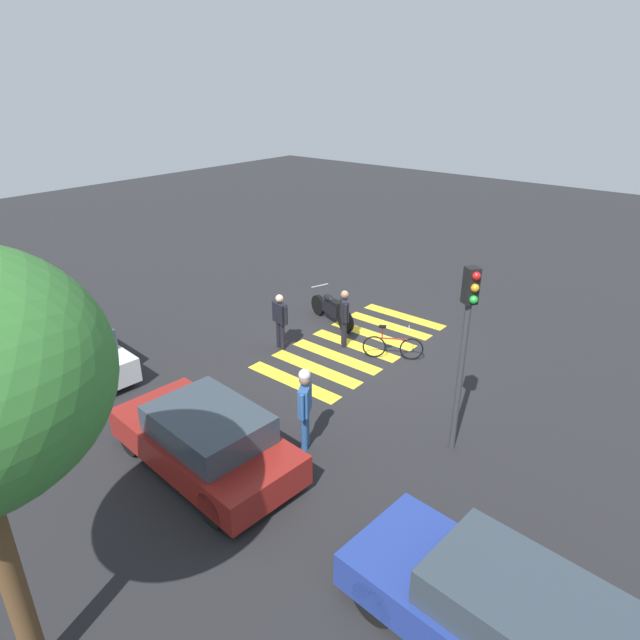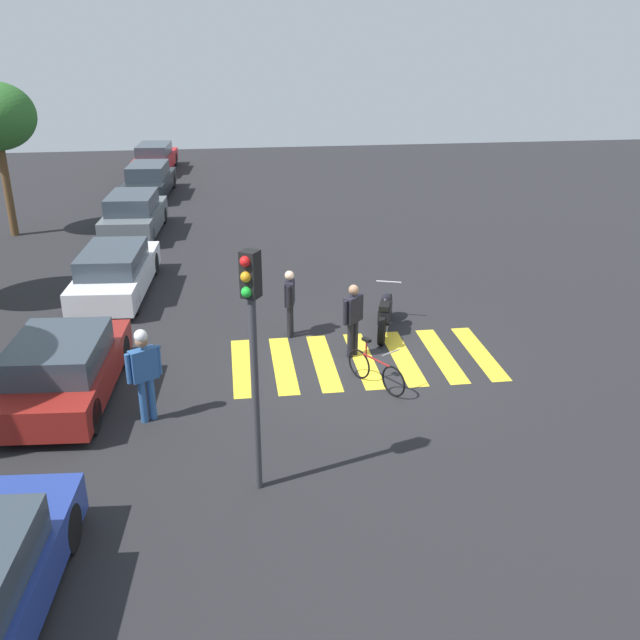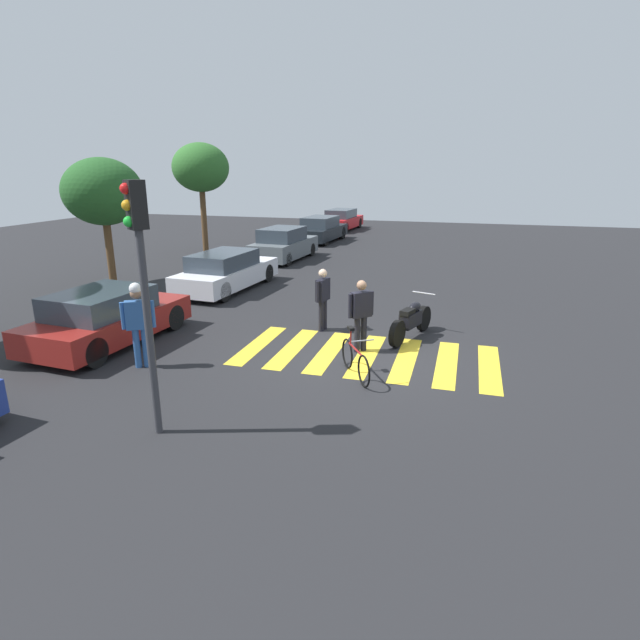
{
  "view_description": "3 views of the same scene",
  "coord_description": "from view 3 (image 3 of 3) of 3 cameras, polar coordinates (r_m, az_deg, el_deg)",
  "views": [
    {
      "loc": [
        -8.28,
        11.63,
        7.16
      ],
      "look_at": [
        0.34,
        1.19,
        1.12
      ],
      "focal_mm": 30.64,
      "sensor_mm": 36.0,
      "label": 1
    },
    {
      "loc": [
        -14.09,
        2.9,
        6.96
      ],
      "look_at": [
        0.6,
        0.9,
        0.77
      ],
      "focal_mm": 39.91,
      "sensor_mm": 36.0,
      "label": 2
    },
    {
      "loc": [
        -10.89,
        -2.04,
        4.19
      ],
      "look_at": [
        0.17,
        1.17,
        0.71
      ],
      "focal_mm": 28.72,
      "sensor_mm": 36.0,
      "label": 3
    }
  ],
  "objects": [
    {
      "name": "car_red_convertible",
      "position": [
        35.23,
        2.45,
        11.07
      ],
      "size": [
        4.66,
        2.04,
        1.39
      ],
      "color": "black",
      "rests_on": "ground_plane"
    },
    {
      "name": "pedestrian_bystander",
      "position": [
        11.47,
        -19.59,
        0.16
      ],
      "size": [
        0.43,
        0.61,
        1.87
      ],
      "color": "#2D5999",
      "rests_on": "ground_plane"
    },
    {
      "name": "leaning_bicycle",
      "position": [
        10.56,
        3.93,
        -4.47
      ],
      "size": [
        1.44,
        0.91,
        0.98
      ],
      "color": "black",
      "rests_on": "ground_plane"
    },
    {
      "name": "police_motorcycle",
      "position": [
        13.02,
        10.12,
        -0.07
      ],
      "size": [
        2.16,
        0.94,
        1.05
      ],
      "color": "black",
      "rests_on": "ground_plane"
    },
    {
      "name": "ground_plane",
      "position": [
        11.85,
        5.21,
        -3.96
      ],
      "size": [
        60.0,
        60.0,
        0.0
      ],
      "primitive_type": "plane",
      "color": "#232326"
    },
    {
      "name": "car_black_suv",
      "position": [
        29.66,
        0.12,
        10.03
      ],
      "size": [
        4.57,
        2.06,
        1.43
      ],
      "color": "black",
      "rests_on": "ground_plane"
    },
    {
      "name": "car_maroon_wagon",
      "position": [
        13.44,
        -22.69,
        0.22
      ],
      "size": [
        4.3,
        2.19,
        1.35
      ],
      "color": "black",
      "rests_on": "ground_plane"
    },
    {
      "name": "street_tree_end",
      "position": [
        25.76,
        -13.15,
        16.14
      ],
      "size": [
        2.66,
        2.66,
        5.24
      ],
      "color": "brown",
      "rests_on": "ground_plane"
    },
    {
      "name": "crosswalk_stripes",
      "position": [
        11.85,
        5.21,
        -3.94
      ],
      "size": [
        2.87,
        5.85,
        0.01
      ],
      "color": "yellow",
      "rests_on": "ground_plane"
    },
    {
      "name": "car_grey_coupe",
      "position": [
        23.83,
        -4.07,
        8.36
      ],
      "size": [
        4.32,
        2.06,
        1.49
      ],
      "color": "black",
      "rests_on": "ground_plane"
    },
    {
      "name": "officer_on_foot",
      "position": [
        13.35,
        0.31,
        2.71
      ],
      "size": [
        0.65,
        0.29,
        1.65
      ],
      "color": "black",
      "rests_on": "ground_plane"
    },
    {
      "name": "street_tree_far",
      "position": [
        19.9,
        -23.04,
        12.97
      ],
      "size": [
        2.73,
        2.73,
        4.48
      ],
      "color": "brown",
      "rests_on": "ground_plane"
    },
    {
      "name": "traffic_light_pole",
      "position": [
        8.09,
        -19.25,
        5.27
      ],
      "size": [
        0.36,
        0.33,
        4.0
      ],
      "color": "#38383D",
      "rests_on": "ground_plane"
    },
    {
      "name": "car_white_van",
      "position": [
        18.21,
        -10.39,
        5.33
      ],
      "size": [
        4.77,
        2.07,
        1.35
      ],
      "color": "black",
      "rests_on": "ground_plane"
    },
    {
      "name": "officer_by_motorcycle",
      "position": [
        11.82,
        4.59,
        0.97
      ],
      "size": [
        0.5,
        0.51,
        1.7
      ],
      "color": "black",
      "rests_on": "ground_plane"
    }
  ]
}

